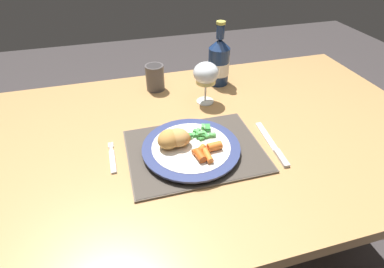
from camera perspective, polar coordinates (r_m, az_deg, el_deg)
The scene contains 12 objects.
ground_plane at distance 1.48m, azimuth -0.30°, elevation -23.56°, with size 6.00×6.00×0.00m, color #383333.
dining_table at distance 0.96m, azimuth -0.42°, elevation -3.98°, with size 1.57×0.88×0.74m.
placemat at distance 0.85m, azimuth 0.54°, elevation -3.14°, with size 0.38×0.29×0.01m.
dinner_plate at distance 0.84m, azimuth -0.17°, elevation -2.75°, with size 0.27×0.27×0.02m.
breaded_croquettes at distance 0.82m, azimuth -3.38°, elevation -0.84°, with size 0.11×0.09×0.05m.
green_beans_pile at distance 0.86m, azimuth 1.60°, elevation 0.06°, with size 0.10×0.06×0.02m.
glazed_carrots at distance 0.80m, azimuth 2.65°, elevation -3.31°, with size 0.08×0.07×0.02m.
fork at distance 0.85m, azimuth -14.92°, elevation -4.67°, with size 0.02×0.13×0.01m.
table_knife at distance 0.90m, azimuth 15.34°, elevation -2.39°, with size 0.03×0.21×0.01m.
wine_glass at distance 1.03m, azimuth 2.67°, elevation 11.21°, with size 0.09×0.09×0.15m.
bottle at distance 1.17m, azimuth 5.12°, elevation 13.51°, with size 0.08×0.08×0.24m.
drinking_cup at distance 1.14m, azimuth -7.07°, elevation 10.72°, with size 0.07×0.07×0.10m.
Camera 1 is at (-0.19, -0.70, 1.29)m, focal length 28.00 mm.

